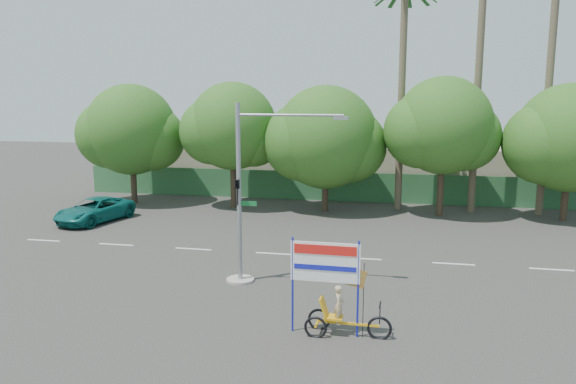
# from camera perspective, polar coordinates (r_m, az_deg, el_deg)

# --- Properties ---
(ground) EXTENTS (120.00, 120.00, 0.00)m
(ground) POSITION_cam_1_polar(r_m,az_deg,el_deg) (18.41, -0.75, -13.51)
(ground) COLOR #33302D
(ground) RESTS_ON ground
(fence) EXTENTS (38.00, 0.08, 2.00)m
(fence) POSITION_cam_1_polar(r_m,az_deg,el_deg) (38.69, 5.96, 0.53)
(fence) COLOR #336B3D
(fence) RESTS_ON ground
(building_left) EXTENTS (12.00, 8.00, 4.00)m
(building_left) POSITION_cam_1_polar(r_m,az_deg,el_deg) (44.93, -6.27, 3.13)
(building_left) COLOR #B9A993
(building_left) RESTS_ON ground
(building_right) EXTENTS (14.00, 8.00, 3.60)m
(building_right) POSITION_cam_1_polar(r_m,az_deg,el_deg) (43.09, 17.22, 2.18)
(building_right) COLOR #B9A993
(building_right) RESTS_ON ground
(tree_far_left) EXTENTS (7.14, 6.00, 7.96)m
(tree_far_left) POSITION_cam_1_polar(r_m,az_deg,el_deg) (38.82, -15.69, 5.84)
(tree_far_left) COLOR #473828
(tree_far_left) RESTS_ON ground
(tree_left) EXTENTS (6.66, 5.60, 8.07)m
(tree_left) POSITION_cam_1_polar(r_m,az_deg,el_deg) (36.17, -5.72, 6.35)
(tree_left) COLOR #473828
(tree_left) RESTS_ON ground
(tree_center) EXTENTS (7.62, 6.40, 7.85)m
(tree_center) POSITION_cam_1_polar(r_m,az_deg,el_deg) (34.93, 3.78, 5.27)
(tree_center) COLOR #473828
(tree_center) RESTS_ON ground
(tree_right) EXTENTS (6.90, 5.80, 8.36)m
(tree_right) POSITION_cam_1_polar(r_m,az_deg,el_deg) (34.65, 15.42, 6.17)
(tree_right) COLOR #473828
(tree_right) RESTS_ON ground
(tree_far_right) EXTENTS (7.38, 6.20, 7.94)m
(tree_far_right) POSITION_cam_1_polar(r_m,az_deg,el_deg) (35.86, 26.63, 4.64)
(tree_far_right) COLOR #473828
(tree_far_right) RESTS_ON ground
(palm_tall) EXTENTS (3.73, 3.79, 17.45)m
(palm_tall) POSITION_cam_1_polar(r_m,az_deg,el_deg) (36.40, 18.97, 14.41)
(palm_tall) COLOR #70604C
(palm_tall) RESTS_ON ground
(palm_mid) EXTENTS (3.73, 3.79, 15.45)m
(palm_mid) POSITION_cam_1_polar(r_m,az_deg,el_deg) (37.03, 25.16, 12.27)
(palm_mid) COLOR #70604C
(palm_mid) RESTS_ON ground
(palm_short) EXTENTS (3.73, 3.79, 14.45)m
(palm_short) POSITION_cam_1_polar(r_m,az_deg,el_deg) (36.03, 11.55, 12.23)
(palm_short) COLOR #70604C
(palm_short) RESTS_ON ground
(traffic_signal) EXTENTS (4.72, 1.10, 7.00)m
(traffic_signal) POSITION_cam_1_polar(r_m,az_deg,el_deg) (21.74, -4.22, -1.77)
(traffic_signal) COLOR gray
(traffic_signal) RESTS_ON ground
(trike_billboard) EXTENTS (3.13, 0.73, 3.07)m
(trike_billboard) POSITION_cam_1_polar(r_m,az_deg,el_deg) (17.45, 4.74, -10.53)
(trike_billboard) COLOR black
(trike_billboard) RESTS_ON ground
(pickup_truck) EXTENTS (3.40, 5.34, 1.37)m
(pickup_truck) POSITION_cam_1_polar(r_m,az_deg,el_deg) (34.26, -19.06, -1.75)
(pickup_truck) COLOR #0E635F
(pickup_truck) RESTS_ON ground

